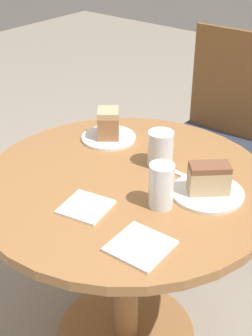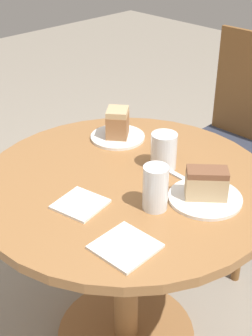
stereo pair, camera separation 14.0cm
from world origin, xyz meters
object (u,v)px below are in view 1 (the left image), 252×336
at_px(cake_slice_far, 108,123).
at_px(plate_near, 207,193).
at_px(cake_slice_near, 209,178).
at_px(glass_lemonade, 160,151).
at_px(glass_water, 161,188).
at_px(chair, 220,135).
at_px(plate_far, 109,138).

bearing_deg(cake_slice_far, plate_near, -10.74).
bearing_deg(cake_slice_near, cake_slice_far, 169.26).
bearing_deg(cake_slice_far, cake_slice_near, -10.74).
height_order(glass_lemonade, glass_water, glass_water).
distance_m(cake_slice_near, glass_lemonade, 0.21).
bearing_deg(glass_lemonade, cake_slice_near, -13.99).
relative_size(chair, cake_slice_far, 8.48).
bearing_deg(chair, cake_slice_far, -101.22).
xyz_separation_m(chair, cake_slice_far, (-0.11, -0.64, 0.26)).
xyz_separation_m(plate_near, glass_water, (-0.07, -0.13, 0.05)).
bearing_deg(cake_slice_near, chair, 115.28).
bearing_deg(plate_near, chair, 115.28).
xyz_separation_m(plate_near, cake_slice_near, (-0.00, -0.00, 0.05)).
bearing_deg(glass_lemonade, plate_near, -13.99).
bearing_deg(chair, glass_lemonade, -79.97).
bearing_deg(glass_lemonade, chair, 101.50).
bearing_deg(plate_far, cake_slice_near, -10.74).
height_order(chair, cake_slice_near, chair).
bearing_deg(glass_lemonade, plate_far, 172.03).
distance_m(plate_far, cake_slice_far, 0.06).
distance_m(cake_slice_far, glass_water, 0.44).
height_order(cake_slice_far, glass_water, glass_water).
distance_m(plate_far, glass_lemonade, 0.25).
relative_size(cake_slice_near, cake_slice_far, 1.12).
xyz_separation_m(chair, cake_slice_near, (0.34, -0.72, 0.25)).
xyz_separation_m(cake_slice_near, glass_lemonade, (-0.20, 0.05, -0.00)).
bearing_deg(glass_lemonade, cake_slice_far, 172.03).
bearing_deg(plate_near, plate_far, 169.26).
bearing_deg(glass_water, chair, 107.46).
relative_size(chair, glass_water, 7.30).
bearing_deg(plate_far, glass_lemonade, -7.97).
height_order(cake_slice_near, glass_lemonade, glass_lemonade).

